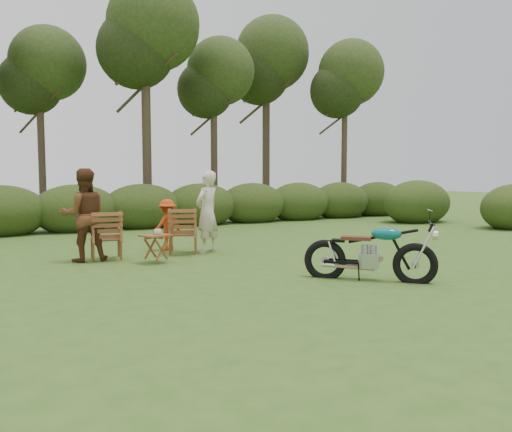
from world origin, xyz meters
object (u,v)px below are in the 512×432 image
motorcycle (369,280)px  lawn_chair_left (107,259)px  cup (158,232)px  adult_a (207,252)px  adult_b (85,261)px  side_table (156,249)px  lawn_chair_right (183,253)px  child (168,250)px

motorcycle → lawn_chair_left: motorcycle is taller
motorcycle → cup: bearing=173.7°
lawn_chair_left → cup: (0.74, -0.90, 0.59)m
lawn_chair_left → adult_a: (2.08, -0.19, 0.00)m
cup → adult_a: 1.63m
motorcycle → adult_a: adult_a is taller
cup → adult_b: bearing=142.8°
side_table → adult_b: 1.45m
motorcycle → lawn_chair_right: motorcycle is taller
adult_b → lawn_chair_left: bearing=-171.6°
lawn_chair_right → adult_b: adult_b is taller
lawn_chair_right → side_table: size_ratio=1.78×
lawn_chair_left → adult_a: size_ratio=0.54×
lawn_chair_right → side_table: 1.26m
motorcycle → child: 4.88m
motorcycle → adult_b: bearing=178.0°
side_table → cup: 0.32m
lawn_chair_right → cup: 1.35m
child → adult_a: bearing=112.8°
cup → adult_b: 1.56m
lawn_chair_left → cup: size_ratio=7.08×
child → lawn_chair_left: bearing=1.9°
cup → adult_b: adult_b is taller
lawn_chair_right → child: size_ratio=0.85×
motorcycle → adult_a: 4.00m
lawn_chair_right → cup: cup is taller
side_table → adult_a: (1.38, 0.71, -0.27)m
cup → child: (0.71, 1.43, -0.59)m
side_table → cup: cup is taller
motorcycle → cup: (-2.36, 3.16, 0.59)m
side_table → child: bearing=62.4°
lawn_chair_right → lawn_chair_left: size_ratio=1.01×
motorcycle → lawn_chair_left: bearing=174.3°
cup → child: size_ratio=0.12×
lawn_chair_left → lawn_chair_right: bearing=-172.4°
adult_a → cup: bearing=-0.3°
cup → child: bearing=63.5°
adult_a → side_table: bearing=-0.9°
lawn_chair_right → lawn_chair_left: 1.59m
adult_a → motorcycle: bearing=76.6°
adult_b → cup: bearing=147.7°
lawn_chair_left → child: 1.55m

